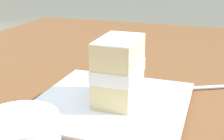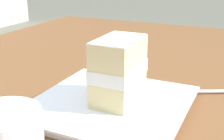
# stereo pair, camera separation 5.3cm
# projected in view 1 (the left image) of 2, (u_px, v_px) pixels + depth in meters

# --- Properties ---
(dessert_plate) EXTENTS (0.26, 0.26, 0.02)m
(dessert_plate) POSITION_uv_depth(u_px,v_px,m) (112.00, 104.00, 0.55)
(dessert_plate) COLOR white
(dessert_plate) RESTS_ON patio_table
(cake_slice) EXTENTS (0.11, 0.07, 0.11)m
(cake_slice) POSITION_uv_depth(u_px,v_px,m) (119.00, 70.00, 0.53)
(cake_slice) COLOR #EAD18C
(cake_slice) RESTS_ON dessert_plate
(dessert_fork) EXTENTS (0.09, 0.16, 0.01)m
(dessert_fork) POSITION_uv_depth(u_px,v_px,m) (196.00, 88.00, 0.63)
(dessert_fork) COLOR silver
(dessert_fork) RESTS_ON patio_table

